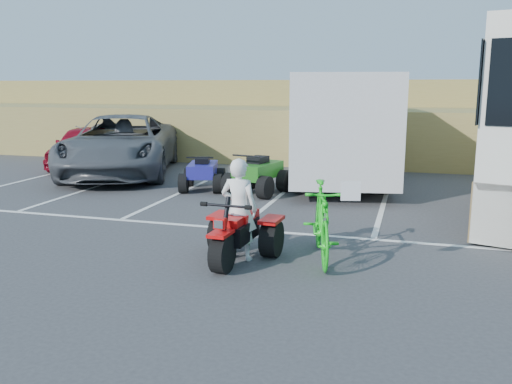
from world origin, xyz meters
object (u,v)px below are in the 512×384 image
(red_trike_atv, at_px, (236,261))
(quad_atv_blue, at_px, (203,190))
(grey_pickup, at_px, (121,145))
(quad_atv_green, at_px, (258,193))
(red_car, at_px, (85,146))
(green_dirt_bike, at_px, (322,222))
(rider, at_px, (239,209))
(cargo_trailer, at_px, (339,125))

(red_trike_atv, relative_size, quad_atv_blue, 1.07)
(grey_pickup, distance_m, quad_atv_green, 5.65)
(quad_atv_green, bearing_deg, quad_atv_blue, -169.88)
(red_trike_atv, distance_m, red_car, 12.23)
(green_dirt_bike, bearing_deg, rider, -178.58)
(cargo_trailer, relative_size, quad_atv_green, 4.18)
(red_car, distance_m, quad_atv_blue, 6.46)
(red_trike_atv, bearing_deg, quad_atv_blue, 120.01)
(red_trike_atv, bearing_deg, red_car, 137.92)
(rider, bearing_deg, red_trike_atv, 90.00)
(red_car, relative_size, quad_atv_green, 2.51)
(red_trike_atv, height_order, cargo_trailer, cargo_trailer)
(quad_atv_blue, bearing_deg, quad_atv_green, -17.42)
(red_trike_atv, xyz_separation_m, cargo_trailer, (0.55, 8.02, 1.72))
(cargo_trailer, distance_m, quad_atv_green, 3.44)
(grey_pickup, bearing_deg, red_trike_atv, -69.11)
(red_trike_atv, relative_size, green_dirt_bike, 0.77)
(grey_pickup, xyz_separation_m, cargo_trailer, (7.03, 0.45, 0.76))
(grey_pickup, distance_m, red_car, 2.39)
(red_trike_atv, bearing_deg, green_dirt_bike, 24.78)
(green_dirt_bike, relative_size, quad_atv_green, 1.25)
(rider, xyz_separation_m, red_car, (-8.58, 8.54, -0.12))
(red_car, relative_size, quad_atv_blue, 2.79)
(red_trike_atv, height_order, quad_atv_green, quad_atv_green)
(rider, distance_m, grey_pickup, 9.86)
(rider, height_order, grey_pickup, grey_pickup)
(cargo_trailer, height_order, quad_atv_blue, cargo_trailer)
(rider, relative_size, quad_atv_green, 0.99)
(rider, height_order, green_dirt_bike, rider)
(red_trike_atv, xyz_separation_m, quad_atv_green, (-1.25, 5.65, 0.00))
(grey_pickup, bearing_deg, quad_atv_green, -39.83)
(rider, bearing_deg, red_car, -41.55)
(cargo_trailer, xyz_separation_m, quad_atv_green, (-1.81, -2.37, -1.72))
(red_trike_atv, height_order, green_dirt_bike, green_dirt_bike)
(red_car, distance_m, quad_atv_green, 7.96)
(quad_atv_blue, bearing_deg, red_car, 137.53)
(grey_pickup, height_order, cargo_trailer, cargo_trailer)
(red_trike_atv, relative_size, quad_atv_green, 0.96)
(rider, distance_m, quad_atv_green, 5.71)
(red_trike_atv, relative_size, grey_pickup, 0.24)
(rider, distance_m, quad_atv_blue, 6.33)
(green_dirt_bike, height_order, grey_pickup, grey_pickup)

